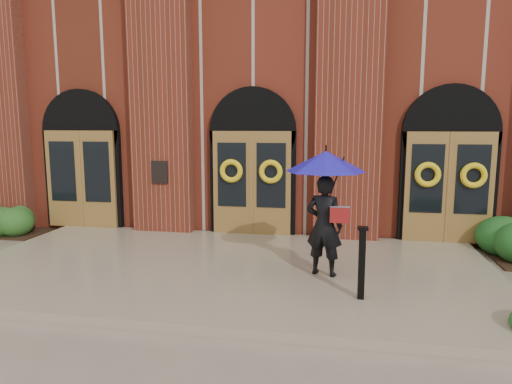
# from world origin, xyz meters

# --- Properties ---
(ground) EXTENTS (90.00, 90.00, 0.00)m
(ground) POSITION_xyz_m (0.00, 0.00, 0.00)
(ground) COLOR gray
(ground) RESTS_ON ground
(landing) EXTENTS (10.00, 5.30, 0.15)m
(landing) POSITION_xyz_m (0.00, 0.15, 0.07)
(landing) COLOR gray
(landing) RESTS_ON ground
(church_building) EXTENTS (16.20, 12.53, 7.00)m
(church_building) POSITION_xyz_m (0.00, 8.78, 3.50)
(church_building) COLOR #602014
(church_building) RESTS_ON ground
(man_with_umbrella) EXTENTS (1.70, 1.70, 2.21)m
(man_with_umbrella) POSITION_xyz_m (1.83, -0.09, 1.70)
(man_with_umbrella) COLOR black
(man_with_umbrella) RESTS_ON landing
(metal_post) EXTENTS (0.16, 0.16, 1.13)m
(metal_post) POSITION_xyz_m (2.44, -1.14, 0.74)
(metal_post) COLOR black
(metal_post) RESTS_ON landing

